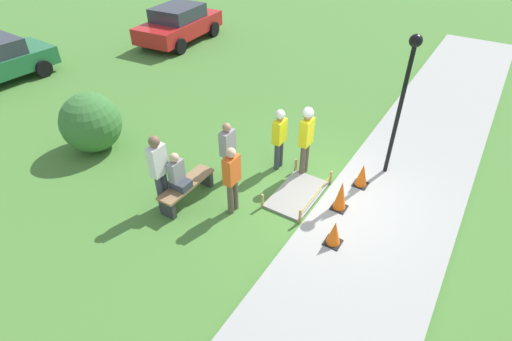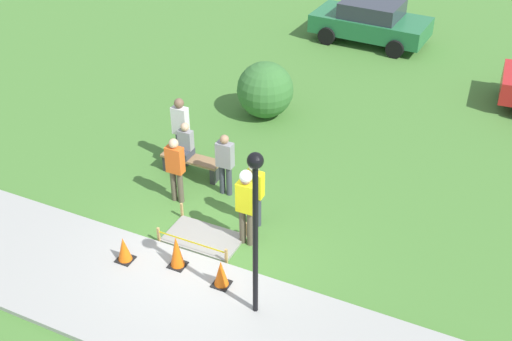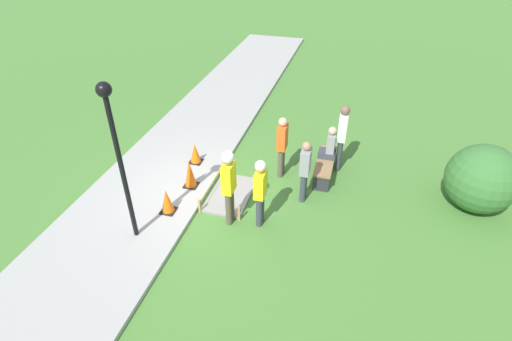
# 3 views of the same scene
# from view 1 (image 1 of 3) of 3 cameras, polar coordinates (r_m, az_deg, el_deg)

# --- Properties ---
(ground_plane) EXTENTS (60.00, 60.00, 0.00)m
(ground_plane) POSITION_cam_1_polar(r_m,az_deg,el_deg) (9.70, 9.76, -3.65)
(ground_plane) COLOR #477A33
(sidewalk) EXTENTS (28.00, 2.92, 0.10)m
(sidewalk) POSITION_cam_1_polar(r_m,az_deg,el_deg) (9.40, 17.94, -6.36)
(sidewalk) COLOR #9E9E99
(sidewalk) RESTS_ON ground_plane
(wet_concrete_patch) EXTENTS (1.69, 1.02, 0.38)m
(wet_concrete_patch) POSITION_cam_1_polar(r_m,az_deg,el_deg) (9.62, 5.93, -3.37)
(wet_concrete_patch) COLOR gray
(wet_concrete_patch) RESTS_ON ground_plane
(traffic_cone_near_patch) EXTENTS (0.34, 0.34, 0.58)m
(traffic_cone_near_patch) POSITION_cam_1_polar(r_m,az_deg,el_deg) (8.28, 11.12, -8.75)
(traffic_cone_near_patch) COLOR black
(traffic_cone_near_patch) RESTS_ON sidewalk
(traffic_cone_far_patch) EXTENTS (0.34, 0.34, 0.75)m
(traffic_cone_far_patch) POSITION_cam_1_polar(r_m,az_deg,el_deg) (9.06, 12.03, -3.50)
(traffic_cone_far_patch) COLOR black
(traffic_cone_far_patch) RESTS_ON sidewalk
(traffic_cone_sidewalk_edge) EXTENTS (0.34, 0.34, 0.60)m
(traffic_cone_sidewalk_edge) POSITION_cam_1_polar(r_m,az_deg,el_deg) (9.90, 14.92, -0.64)
(traffic_cone_sidewalk_edge) COLOR black
(traffic_cone_sidewalk_edge) RESTS_ON sidewalk
(park_bench) EXTENTS (1.55, 0.44, 0.49)m
(park_bench) POSITION_cam_1_polar(r_m,az_deg,el_deg) (9.41, -9.85, -2.49)
(park_bench) COLOR #2D2D33
(park_bench) RESTS_ON ground_plane
(person_seated_on_bench) EXTENTS (0.36, 0.44, 0.89)m
(person_seated_on_bench) POSITION_cam_1_polar(r_m,az_deg,el_deg) (9.03, -11.13, -0.50)
(person_seated_on_bench) COLOR #383D47
(person_seated_on_bench) RESTS_ON park_bench
(worker_supervisor) EXTENTS (0.40, 0.24, 1.67)m
(worker_supervisor) POSITION_cam_1_polar(r_m,az_deg,el_deg) (9.99, 3.38, 5.12)
(worker_supervisor) COLOR #383D47
(worker_supervisor) RESTS_ON ground_plane
(worker_assistant) EXTENTS (0.40, 0.27, 1.87)m
(worker_assistant) POSITION_cam_1_polar(r_m,az_deg,el_deg) (9.76, 7.21, 5.06)
(worker_assistant) COLOR brown
(worker_assistant) RESTS_ON ground_plane
(bystander_in_orange_shirt) EXTENTS (0.40, 0.22, 1.69)m
(bystander_in_orange_shirt) POSITION_cam_1_polar(r_m,az_deg,el_deg) (8.61, -3.46, -0.90)
(bystander_in_orange_shirt) COLOR brown
(bystander_in_orange_shirt) RESTS_ON ground_plane
(bystander_in_gray_shirt) EXTENTS (0.40, 0.25, 1.87)m
(bystander_in_gray_shirt) POSITION_cam_1_polar(r_m,az_deg,el_deg) (8.90, -13.72, 0.39)
(bystander_in_gray_shirt) COLOR #383D47
(bystander_in_gray_shirt) RESTS_ON ground_plane
(bystander_in_white_shirt) EXTENTS (0.40, 0.22, 1.61)m
(bystander_in_white_shirt) POSITION_cam_1_polar(r_m,az_deg,el_deg) (9.58, -4.06, 3.05)
(bystander_in_white_shirt) COLOR #383D47
(bystander_in_white_shirt) RESTS_ON ground_plane
(lamppost_near) EXTENTS (0.28, 0.28, 3.47)m
(lamppost_near) POSITION_cam_1_polar(r_m,az_deg,el_deg) (9.61, 20.50, 11.15)
(lamppost_near) COLOR black
(lamppost_near) RESTS_ON sidewalk
(parked_car_red) EXTENTS (4.43, 2.43, 1.57)m
(parked_car_red) POSITION_cam_1_polar(r_m,az_deg,el_deg) (19.50, -10.94, 19.91)
(parked_car_red) COLOR red
(parked_car_red) RESTS_ON ground_plane
(shrub_rounded_near) EXTENTS (1.62, 1.62, 1.62)m
(shrub_rounded_near) POSITION_cam_1_polar(r_m,az_deg,el_deg) (11.72, -22.52, 6.34)
(shrub_rounded_near) COLOR #387033
(shrub_rounded_near) RESTS_ON ground_plane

